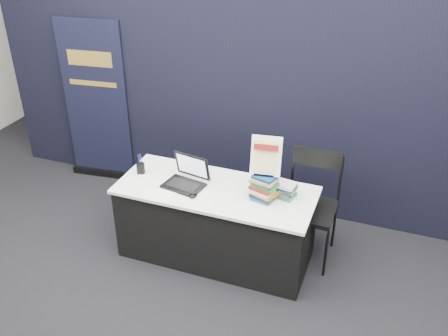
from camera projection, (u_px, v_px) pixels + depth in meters
floor at (194, 291)px, 4.43m from camera, size 8.00×8.00×0.00m
wall_back at (307, 1)px, 6.81m from camera, size 8.00×0.02×3.50m
drape_partition at (252, 101)px, 5.13m from camera, size 6.00×0.08×2.40m
display_table at (216, 222)px, 4.69m from camera, size 1.80×0.75×0.75m
laptop at (185, 178)px, 4.54m from camera, size 0.39×0.34×0.27m
mouse at (193, 195)px, 4.38m from camera, size 0.07×0.11×0.03m
brochure_left at (155, 181)px, 4.62m from camera, size 0.38×0.33×0.00m
brochure_mid at (160, 192)px, 4.45m from camera, size 0.32×0.25×0.00m
brochure_right at (166, 184)px, 4.57m from camera, size 0.34×0.26×0.00m
pen_cup at (141, 168)px, 4.72m from camera, size 0.10×0.10×0.10m
book_stack_tall at (264, 188)px, 4.29m from camera, size 0.23×0.20×0.24m
book_stack_short at (283, 189)px, 4.37m from camera, size 0.22×0.18×0.14m
info_sign at (266, 157)px, 4.17m from camera, size 0.27×0.15×0.35m
pullup_banner at (98, 111)px, 5.78m from camera, size 0.82×0.19×1.91m
stacking_chair at (310, 203)px, 4.60m from camera, size 0.48×0.49×1.05m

